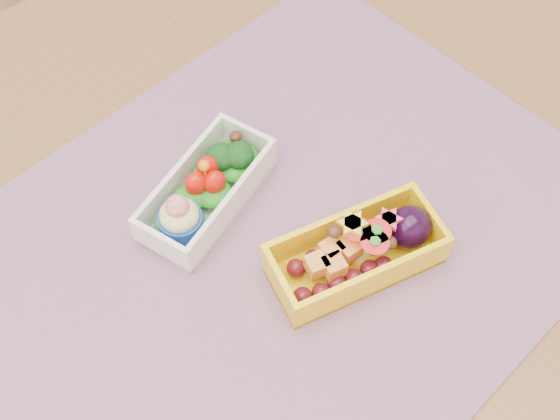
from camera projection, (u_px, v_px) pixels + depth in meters
table at (264, 257)px, 0.76m from camera, size 1.20×0.80×0.75m
placemat at (277, 240)px, 0.65m from camera, size 0.65×0.53×0.00m
bento_white at (206, 190)px, 0.66m from camera, size 0.16×0.11×0.06m
bento_yellow at (360, 251)px, 0.62m from camera, size 0.16×0.09×0.05m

